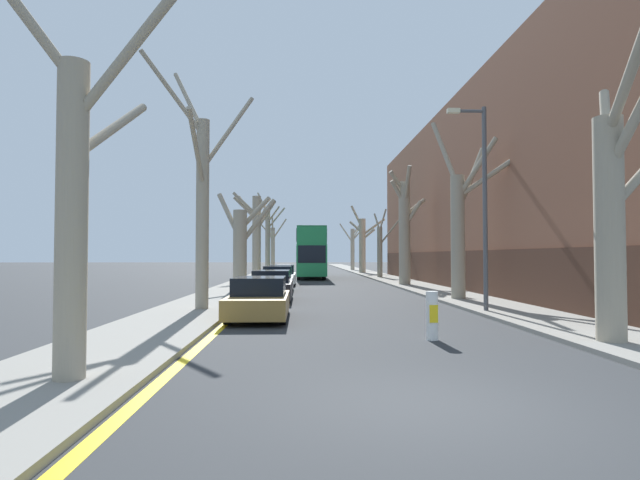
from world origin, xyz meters
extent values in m
plane|color=#2B2D30|center=(0.00, 0.00, 0.00)|extent=(300.00, 300.00, 0.00)
cube|color=gray|center=(-5.76, 50.00, 0.06)|extent=(3.03, 120.00, 0.12)
cube|color=gray|center=(5.76, 50.00, 0.06)|extent=(3.03, 120.00, 0.12)
cube|color=brown|center=(12.27, 25.66, 5.79)|extent=(10.00, 40.17, 11.58)
cube|color=#492D21|center=(7.25, 25.66, 1.16)|extent=(0.12, 39.36, 2.32)
cube|color=yellow|center=(-4.06, 50.00, 0.00)|extent=(0.24, 120.00, 0.01)
cylinder|color=gray|center=(-5.40, 1.30, 2.56)|extent=(0.48, 0.48, 5.12)
cylinder|color=gray|center=(-5.26, 2.57, 4.37)|extent=(0.46, 2.64, 1.70)
cylinder|color=gray|center=(-4.35, 1.11, 5.38)|extent=(2.24, 0.57, 2.56)
cylinder|color=gray|center=(-5.88, 0.96, 5.55)|extent=(1.17, 0.90, 1.58)
cylinder|color=gray|center=(-5.40, 11.61, 3.51)|extent=(0.47, 0.47, 7.02)
cylinder|color=gray|center=(-4.57, 12.23, 6.74)|extent=(1.86, 1.45, 3.07)
cylinder|color=gray|center=(-6.35, 10.99, 7.77)|extent=(2.09, 1.44, 2.73)
cylinder|color=gray|center=(-6.12, 12.45, 7.95)|extent=(1.65, 1.88, 2.82)
cylinder|color=gray|center=(-5.35, 10.22, 5.65)|extent=(0.28, 2.89, 2.13)
cylinder|color=gray|center=(-5.30, 21.86, 2.32)|extent=(0.78, 0.78, 4.65)
cylinder|color=gray|center=(-4.50, 22.23, 4.49)|extent=(1.90, 1.07, 2.07)
cylinder|color=gray|center=(-5.96, 22.22, 4.31)|extent=(1.65, 1.07, 2.76)
cylinder|color=gray|center=(-4.35, 22.18, 3.99)|extent=(2.19, 0.96, 2.78)
cylinder|color=gray|center=(-5.38, 33.18, 3.40)|extent=(0.69, 0.69, 6.80)
cylinder|color=gray|center=(-4.72, 34.14, 5.35)|extent=(1.62, 2.20, 2.62)
cylinder|color=gray|center=(-6.18, 33.81, 5.81)|extent=(1.87, 1.57, 2.37)
cylinder|color=gray|center=(-6.30, 33.12, 6.17)|extent=(2.02, 0.36, 1.95)
cylinder|color=gray|center=(-6.30, 33.28, 5.83)|extent=(2.02, 0.46, 1.96)
cylinder|color=gray|center=(-4.98, 32.91, 5.08)|extent=(1.11, 0.85, 1.80)
cylinder|color=gray|center=(-5.23, 43.80, 3.48)|extent=(0.49, 0.49, 6.95)
cylinder|color=gray|center=(-4.40, 44.12, 5.87)|extent=(1.85, 0.85, 2.27)
cylinder|color=gray|center=(-5.76, 44.08, 7.35)|extent=(1.26, 0.78, 2.31)
cylinder|color=gray|center=(-4.63, 43.05, 6.14)|extent=(1.41, 1.69, 1.60)
cylinder|color=gray|center=(-5.31, 54.12, 2.73)|extent=(0.51, 0.51, 5.47)
cylinder|color=gray|center=(-5.98, 54.47, 5.96)|extent=(1.55, 0.94, 2.54)
cylinder|color=gray|center=(-5.68, 54.71, 4.78)|extent=(0.97, 1.41, 2.68)
cylinder|color=gray|center=(-4.52, 54.59, 5.33)|extent=(1.80, 1.17, 2.63)
cylinder|color=gray|center=(-6.40, 54.77, 5.46)|extent=(2.37, 1.51, 2.51)
cylinder|color=gray|center=(-5.32, 53.63, 5.73)|extent=(0.20, 1.15, 2.10)
cylinder|color=gray|center=(5.18, 4.36, 2.60)|extent=(0.63, 0.63, 5.19)
cylinder|color=gray|center=(5.43, 4.82, 5.13)|extent=(0.80, 1.20, 1.99)
cylinder|color=gray|center=(4.91, 3.11, 5.81)|extent=(0.79, 2.68, 2.25)
cylinder|color=gray|center=(5.26, 15.57, 2.84)|extent=(0.63, 0.63, 5.68)
cylinder|color=gray|center=(5.95, 15.83, 5.50)|extent=(1.63, 0.80, 3.11)
cylinder|color=gray|center=(4.93, 16.36, 6.83)|extent=(0.95, 1.84, 3.37)
cylinder|color=gray|center=(5.94, 14.99, 5.89)|extent=(1.63, 1.45, 2.63)
cylinder|color=gray|center=(6.67, 14.96, 5.69)|extent=(3.02, 1.47, 2.21)
cylinder|color=gray|center=(5.16, 26.77, 3.52)|extent=(0.77, 0.77, 7.05)
cylinder|color=gray|center=(4.70, 26.56, 6.32)|extent=(1.24, 0.75, 1.65)
cylinder|color=gray|center=(5.67, 26.55, 4.85)|extent=(1.33, 0.77, 1.83)
cylinder|color=gray|center=(5.22, 26.14, 6.68)|extent=(0.40, 1.52, 2.63)
cylinder|color=gray|center=(4.64, 26.45, 6.99)|extent=(1.35, 0.96, 1.51)
cylinder|color=gray|center=(5.91, 27.09, 5.31)|extent=(1.75, 0.96, 1.39)
cylinder|color=gray|center=(5.32, 38.50, 2.34)|extent=(0.48, 0.48, 4.68)
cylinder|color=gray|center=(5.50, 39.13, 4.42)|extent=(0.55, 1.43, 1.42)
cylinder|color=gray|center=(5.19, 39.22, 5.16)|extent=(0.45, 1.61, 1.74)
cylinder|color=gray|center=(5.73, 39.22, 5.39)|extent=(1.02, 1.65, 2.15)
cylinder|color=gray|center=(6.42, 38.23, 4.49)|extent=(2.36, 0.72, 2.97)
cylinder|color=gray|center=(5.17, 50.35, 3.15)|extent=(0.76, 0.76, 6.30)
cylinder|color=gray|center=(4.52, 50.80, 5.35)|extent=(1.60, 1.21, 1.49)
cylinder|color=gray|center=(5.82, 50.01, 4.48)|extent=(1.57, 1.00, 1.35)
cylinder|color=gray|center=(6.40, 49.96, 5.33)|extent=(2.68, 1.08, 2.01)
cylinder|color=gray|center=(4.57, 50.52, 6.51)|extent=(1.50, 0.66, 2.70)
cylinder|color=gray|center=(5.19, 61.65, 2.88)|extent=(0.55, 0.55, 5.76)
cylinder|color=gray|center=(5.68, 62.35, 5.06)|extent=(1.20, 1.60, 1.59)
cylinder|color=gray|center=(6.12, 62.01, 5.20)|extent=(2.05, 0.96, 2.19)
cylinder|color=gray|center=(5.95, 61.99, 5.94)|extent=(1.72, 0.91, 2.17)
cylinder|color=gray|center=(4.39, 62.40, 5.20)|extent=(1.85, 1.73, 2.77)
cube|color=#1E7F47|center=(-0.97, 39.06, 1.66)|extent=(2.50, 11.04, 2.62)
cube|color=#1E7F47|center=(-0.97, 39.06, 3.68)|extent=(2.45, 10.82, 1.43)
cube|color=#1A6C3C|center=(-0.97, 39.06, 4.46)|extent=(2.45, 10.82, 0.12)
cube|color=black|center=(-0.97, 39.06, 2.17)|extent=(2.53, 9.72, 1.36)
cube|color=black|center=(-0.97, 39.06, 3.75)|extent=(2.53, 9.72, 1.08)
cube|color=black|center=(-0.97, 33.56, 2.17)|extent=(2.25, 0.06, 1.43)
cylinder|color=black|center=(-2.05, 35.75, 0.52)|extent=(0.30, 1.03, 1.03)
cylinder|color=black|center=(0.11, 35.75, 0.52)|extent=(0.30, 1.03, 1.03)
cylinder|color=black|center=(-2.05, 42.15, 0.52)|extent=(0.30, 1.03, 1.03)
cylinder|color=black|center=(0.11, 42.15, 0.52)|extent=(0.30, 1.03, 1.03)
cube|color=olive|center=(-3.16, 9.52, 0.48)|extent=(1.86, 4.30, 0.60)
cube|color=black|center=(-3.16, 9.78, 1.06)|extent=(1.64, 2.23, 0.56)
cylinder|color=black|center=(-3.98, 8.23, 0.30)|extent=(0.20, 0.61, 0.61)
cylinder|color=black|center=(-2.34, 8.23, 0.30)|extent=(0.20, 0.61, 0.61)
cylinder|color=black|center=(-3.98, 10.81, 0.30)|extent=(0.20, 0.61, 0.61)
cylinder|color=black|center=(-2.34, 10.81, 0.30)|extent=(0.20, 0.61, 0.61)
cube|color=black|center=(-3.16, 16.06, 0.52)|extent=(1.84, 4.52, 0.68)
cube|color=black|center=(-3.16, 16.33, 1.12)|extent=(1.62, 2.35, 0.52)
cylinder|color=black|center=(-3.97, 14.70, 0.34)|extent=(0.20, 0.67, 0.67)
cylinder|color=black|center=(-2.35, 14.70, 0.34)|extent=(0.20, 0.67, 0.67)
cylinder|color=black|center=(-3.97, 17.41, 0.34)|extent=(0.20, 0.67, 0.67)
cylinder|color=black|center=(-2.35, 17.41, 0.34)|extent=(0.20, 0.67, 0.67)
cube|color=silver|center=(-3.16, 21.86, 0.51)|extent=(1.75, 4.07, 0.65)
cube|color=black|center=(-3.16, 22.10, 1.14)|extent=(1.54, 2.12, 0.62)
cylinder|color=black|center=(-3.93, 20.63, 0.34)|extent=(0.20, 0.68, 0.68)
cylinder|color=black|center=(-2.40, 20.63, 0.34)|extent=(0.20, 0.68, 0.68)
cylinder|color=black|center=(-3.93, 23.08, 0.34)|extent=(0.20, 0.68, 0.68)
cylinder|color=black|center=(-2.40, 23.08, 0.34)|extent=(0.20, 0.68, 0.68)
cube|color=silver|center=(-3.16, 28.16, 0.49)|extent=(1.84, 4.55, 0.62)
cube|color=black|center=(-3.16, 28.43, 1.10)|extent=(1.62, 2.37, 0.61)
cylinder|color=black|center=(-3.97, 26.80, 0.32)|extent=(0.20, 0.64, 0.64)
cylinder|color=black|center=(-2.35, 26.80, 0.32)|extent=(0.20, 0.64, 0.64)
cylinder|color=black|center=(-3.97, 29.52, 0.32)|extent=(0.20, 0.64, 0.64)
cylinder|color=black|center=(-2.35, 29.52, 0.32)|extent=(0.20, 0.64, 0.64)
cylinder|color=#4C4F54|center=(4.70, 10.70, 3.67)|extent=(0.16, 0.16, 7.33)
cylinder|color=#4C4F54|center=(4.15, 10.70, 7.18)|extent=(1.10, 0.11, 0.11)
cube|color=beige|center=(3.60, 10.70, 7.18)|extent=(0.44, 0.20, 0.16)
cylinder|color=white|center=(1.38, 5.36, 0.59)|extent=(0.29, 0.29, 1.18)
cube|color=yellow|center=(1.38, 5.21, 0.65)|extent=(0.20, 0.01, 0.42)
camera|label=1|loc=(-1.78, -6.65, 2.04)|focal=28.00mm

